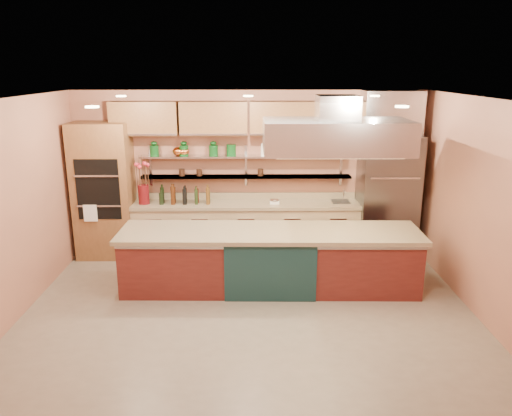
{
  "coord_description": "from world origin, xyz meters",
  "views": [
    {
      "loc": [
        0.03,
        -6.03,
        3.16
      ],
      "look_at": [
        0.11,
        1.0,
        1.17
      ],
      "focal_mm": 35.0,
      "sensor_mm": 36.0,
      "label": 1
    }
  ],
  "objects_px": {
    "kitchen_scale": "(275,201)",
    "flower_vase": "(144,194)",
    "green_canister": "(231,150)",
    "refrigerator": "(387,196)",
    "island": "(270,259)",
    "copper_kettle": "(178,151)"
  },
  "relations": [
    {
      "from": "island",
      "to": "kitchen_scale",
      "type": "height_order",
      "value": "kitchen_scale"
    },
    {
      "from": "flower_vase",
      "to": "copper_kettle",
      "type": "distance_m",
      "value": 0.93
    },
    {
      "from": "copper_kettle",
      "to": "flower_vase",
      "type": "bearing_deg",
      "value": -159.17
    },
    {
      "from": "green_canister",
      "to": "island",
      "type": "bearing_deg",
      "value": -68.88
    },
    {
      "from": "refrigerator",
      "to": "flower_vase",
      "type": "xyz_separation_m",
      "value": [
        -4.13,
        0.01,
        0.04
      ]
    },
    {
      "from": "kitchen_scale",
      "to": "copper_kettle",
      "type": "height_order",
      "value": "copper_kettle"
    },
    {
      "from": "flower_vase",
      "to": "kitchen_scale",
      "type": "relative_size",
      "value": 2.08
    },
    {
      "from": "refrigerator",
      "to": "flower_vase",
      "type": "relative_size",
      "value": 6.41
    },
    {
      "from": "flower_vase",
      "to": "kitchen_scale",
      "type": "height_order",
      "value": "flower_vase"
    },
    {
      "from": "island",
      "to": "flower_vase",
      "type": "relative_size",
      "value": 12.99
    },
    {
      "from": "flower_vase",
      "to": "green_canister",
      "type": "relative_size",
      "value": 1.71
    },
    {
      "from": "kitchen_scale",
      "to": "flower_vase",
      "type": "bearing_deg",
      "value": -172.38
    },
    {
      "from": "refrigerator",
      "to": "kitchen_scale",
      "type": "distance_m",
      "value": 1.92
    },
    {
      "from": "flower_vase",
      "to": "green_canister",
      "type": "distance_m",
      "value": 1.66
    },
    {
      "from": "flower_vase",
      "to": "green_canister",
      "type": "bearing_deg",
      "value": 8.45
    },
    {
      "from": "refrigerator",
      "to": "island",
      "type": "distance_m",
      "value": 2.51
    },
    {
      "from": "refrigerator",
      "to": "kitchen_scale",
      "type": "xyz_separation_m",
      "value": [
        -1.91,
        0.01,
        -0.08
      ]
    },
    {
      "from": "kitchen_scale",
      "to": "island",
      "type": "bearing_deg",
      "value": -87.77
    },
    {
      "from": "island",
      "to": "refrigerator",
      "type": "bearing_deg",
      "value": 34.31
    },
    {
      "from": "flower_vase",
      "to": "copper_kettle",
      "type": "xyz_separation_m",
      "value": [
        0.58,
        0.22,
        0.7
      ]
    },
    {
      "from": "copper_kettle",
      "to": "island",
      "type": "bearing_deg",
      "value": -46.1
    },
    {
      "from": "island",
      "to": "copper_kettle",
      "type": "height_order",
      "value": "copper_kettle"
    }
  ]
}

